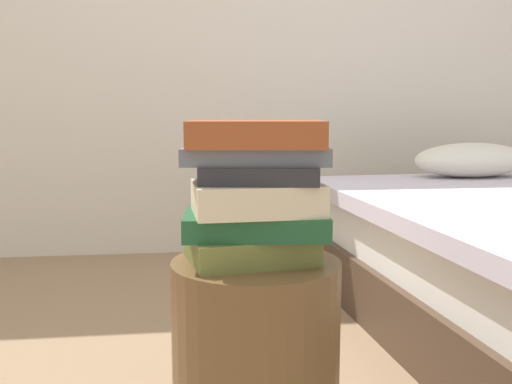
{
  "coord_description": "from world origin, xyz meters",
  "views": [
    {
      "loc": [
        -0.15,
        -1.17,
        0.77
      ],
      "look_at": [
        0.0,
        0.0,
        0.6
      ],
      "focal_mm": 40.79,
      "sensor_mm": 36.0,
      "label": 1
    }
  ],
  "objects_px": {
    "book_rust": "(255,134)",
    "book_forest": "(256,223)",
    "book_olive": "(250,247)",
    "book_charcoal": "(260,173)",
    "side_table": "(256,365)",
    "book_cream": "(255,198)",
    "book_slate": "(257,155)"
  },
  "relations": [
    {
      "from": "side_table",
      "to": "book_cream",
      "type": "distance_m",
      "value": 0.36
    },
    {
      "from": "side_table",
      "to": "book_forest",
      "type": "distance_m",
      "value": 0.31
    },
    {
      "from": "book_slate",
      "to": "book_rust",
      "type": "height_order",
      "value": "book_rust"
    },
    {
      "from": "book_olive",
      "to": "book_charcoal",
      "type": "xyz_separation_m",
      "value": [
        0.02,
        0.0,
        0.16
      ]
    },
    {
      "from": "side_table",
      "to": "book_cream",
      "type": "relative_size",
      "value": 1.8
    },
    {
      "from": "book_forest",
      "to": "book_rust",
      "type": "height_order",
      "value": "book_rust"
    },
    {
      "from": "side_table",
      "to": "book_olive",
      "type": "relative_size",
      "value": 1.83
    },
    {
      "from": "book_rust",
      "to": "side_table",
      "type": "bearing_deg",
      "value": -62.07
    },
    {
      "from": "book_forest",
      "to": "book_slate",
      "type": "height_order",
      "value": "book_slate"
    },
    {
      "from": "book_rust",
      "to": "book_slate",
      "type": "bearing_deg",
      "value": 13.11
    },
    {
      "from": "book_cream",
      "to": "side_table",
      "type": "bearing_deg",
      "value": 71.4
    },
    {
      "from": "book_forest",
      "to": "book_slate",
      "type": "relative_size",
      "value": 0.98
    },
    {
      "from": "book_slate",
      "to": "book_olive",
      "type": "bearing_deg",
      "value": -172.4
    },
    {
      "from": "book_charcoal",
      "to": "side_table",
      "type": "bearing_deg",
      "value": -124.2
    },
    {
      "from": "book_olive",
      "to": "book_slate",
      "type": "bearing_deg",
      "value": -8.69
    },
    {
      "from": "side_table",
      "to": "book_slate",
      "type": "relative_size",
      "value": 1.55
    },
    {
      "from": "side_table",
      "to": "book_olive",
      "type": "bearing_deg",
      "value": 151.73
    },
    {
      "from": "book_forest",
      "to": "book_cream",
      "type": "height_order",
      "value": "book_cream"
    },
    {
      "from": "book_olive",
      "to": "book_forest",
      "type": "height_order",
      "value": "book_forest"
    },
    {
      "from": "book_charcoal",
      "to": "book_rust",
      "type": "bearing_deg",
      "value": -152.28
    },
    {
      "from": "book_forest",
      "to": "side_table",
      "type": "bearing_deg",
      "value": -99.46
    },
    {
      "from": "book_olive",
      "to": "book_rust",
      "type": "xyz_separation_m",
      "value": [
        0.01,
        -0.0,
        0.24
      ]
    },
    {
      "from": "side_table",
      "to": "book_forest",
      "type": "bearing_deg",
      "value": 75.09
    },
    {
      "from": "book_charcoal",
      "to": "book_rust",
      "type": "xyz_separation_m",
      "value": [
        -0.01,
        -0.0,
        0.08
      ]
    },
    {
      "from": "book_slate",
      "to": "book_rust",
      "type": "xyz_separation_m",
      "value": [
        -0.0,
        -0.0,
        0.04
      ]
    },
    {
      "from": "book_olive",
      "to": "book_forest",
      "type": "bearing_deg",
      "value": -5.33
    },
    {
      "from": "side_table",
      "to": "book_forest",
      "type": "relative_size",
      "value": 1.58
    },
    {
      "from": "side_table",
      "to": "book_rust",
      "type": "distance_m",
      "value": 0.49
    },
    {
      "from": "book_rust",
      "to": "book_forest",
      "type": "bearing_deg",
      "value": 24.61
    },
    {
      "from": "side_table",
      "to": "book_charcoal",
      "type": "height_order",
      "value": "book_charcoal"
    },
    {
      "from": "side_table",
      "to": "book_rust",
      "type": "bearing_deg",
      "value": 111.34
    },
    {
      "from": "side_table",
      "to": "book_charcoal",
      "type": "relative_size",
      "value": 1.96
    }
  ]
}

